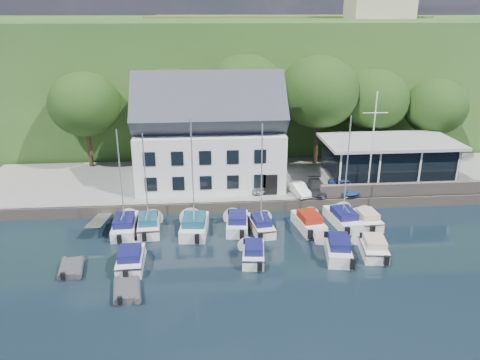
{
  "coord_description": "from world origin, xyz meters",
  "views": [
    {
      "loc": [
        -7.69,
        -27.9,
        17.35
      ],
      "look_at": [
        -4.63,
        9.0,
        3.85
      ],
      "focal_mm": 35.0,
      "sensor_mm": 36.0,
      "label": 1
    }
  ],
  "objects_px": {
    "boat_r1_7": "(366,218)",
    "boat_r2_0": "(131,257)",
    "car_blue": "(344,186)",
    "boat_r1_3": "(237,221)",
    "club_pavilion": "(387,159)",
    "boat_r1_6": "(346,177)",
    "car_silver": "(253,184)",
    "car_white": "(299,189)",
    "boat_r1_0": "(121,182)",
    "harbor_building": "(210,140)",
    "boat_r1_5": "(309,220)",
    "flagpole": "(372,144)",
    "dinghy_1": "(127,289)",
    "boat_r1_4": "(261,184)",
    "boat_r2_3": "(338,246)",
    "boat_r2_2": "(253,251)",
    "boat_r1_2": "(193,178)",
    "boat_r2_4": "(373,245)",
    "car_dgrey": "(317,187)",
    "boat_r1_1": "(145,178)",
    "dinghy_0": "(71,267)"
  },
  "relations": [
    {
      "from": "boat_r2_0",
      "to": "boat_r2_2",
      "type": "relative_size",
      "value": 1.07
    },
    {
      "from": "flagpole",
      "to": "boat_r2_0",
      "type": "relative_size",
      "value": 1.77
    },
    {
      "from": "boat_r1_1",
      "to": "boat_r2_4",
      "type": "xyz_separation_m",
      "value": [
        17.2,
        -5.25,
        -3.97
      ]
    },
    {
      "from": "boat_r2_4",
      "to": "car_blue",
      "type": "bearing_deg",
      "value": 93.63
    },
    {
      "from": "dinghy_1",
      "to": "boat_r1_6",
      "type": "bearing_deg",
      "value": 19.56
    },
    {
      "from": "harbor_building",
      "to": "boat_r1_5",
      "type": "bearing_deg",
      "value": -49.75
    },
    {
      "from": "boat_r2_2",
      "to": "boat_r1_1",
      "type": "bearing_deg",
      "value": 153.11
    },
    {
      "from": "flagpole",
      "to": "dinghy_1",
      "type": "bearing_deg",
      "value": -146.32
    },
    {
      "from": "boat_r2_2",
      "to": "boat_r1_5",
      "type": "bearing_deg",
      "value": 49.38
    },
    {
      "from": "boat_r1_4",
      "to": "dinghy_1",
      "type": "bearing_deg",
      "value": -147.31
    },
    {
      "from": "boat_r1_7",
      "to": "harbor_building",
      "type": "bearing_deg",
      "value": 141.06
    },
    {
      "from": "boat_r1_6",
      "to": "boat_r2_0",
      "type": "height_order",
      "value": "boat_r1_6"
    },
    {
      "from": "car_dgrey",
      "to": "boat_r2_4",
      "type": "xyz_separation_m",
      "value": [
        1.92,
        -10.17,
        -0.83
      ]
    },
    {
      "from": "boat_r1_0",
      "to": "boat_r2_4",
      "type": "height_order",
      "value": "boat_r1_0"
    },
    {
      "from": "dinghy_1",
      "to": "club_pavilion",
      "type": "bearing_deg",
      "value": 27.21
    },
    {
      "from": "boat_r1_1",
      "to": "boat_r1_6",
      "type": "relative_size",
      "value": 1.08
    },
    {
      "from": "boat_r1_3",
      "to": "boat_r2_4",
      "type": "xyz_separation_m",
      "value": [
        9.87,
        -5.0,
        -0.05
      ]
    },
    {
      "from": "harbor_building",
      "to": "boat_r2_4",
      "type": "height_order",
      "value": "harbor_building"
    },
    {
      "from": "car_blue",
      "to": "flagpole",
      "type": "bearing_deg",
      "value": -16.03
    },
    {
      "from": "boat_r1_0",
      "to": "boat_r1_4",
      "type": "xyz_separation_m",
      "value": [
        11.24,
        -0.76,
        -0.23
      ]
    },
    {
      "from": "boat_r2_3",
      "to": "boat_r1_5",
      "type": "bearing_deg",
      "value": 113.72
    },
    {
      "from": "boat_r1_6",
      "to": "boat_r1_5",
      "type": "bearing_deg",
      "value": -175.03
    },
    {
      "from": "car_dgrey",
      "to": "boat_r1_1",
      "type": "bearing_deg",
      "value": -156.39
    },
    {
      "from": "boat_r1_7",
      "to": "boat_r2_0",
      "type": "relative_size",
      "value": 0.94
    },
    {
      "from": "dinghy_0",
      "to": "dinghy_1",
      "type": "bearing_deg",
      "value": -44.6
    },
    {
      "from": "boat_r1_7",
      "to": "boat_r2_0",
      "type": "distance_m",
      "value": 19.86
    },
    {
      "from": "boat_r2_0",
      "to": "dinghy_0",
      "type": "xyz_separation_m",
      "value": [
        -4.12,
        -0.28,
        -0.42
      ]
    },
    {
      "from": "car_white",
      "to": "boat_r1_2",
      "type": "relative_size",
      "value": 0.34
    },
    {
      "from": "club_pavilion",
      "to": "boat_r1_1",
      "type": "relative_size",
      "value": 1.41
    },
    {
      "from": "car_blue",
      "to": "boat_r1_3",
      "type": "relative_size",
      "value": 0.62
    },
    {
      "from": "boat_r2_2",
      "to": "flagpole",
      "type": "bearing_deg",
      "value": 46.61
    },
    {
      "from": "car_white",
      "to": "boat_r1_0",
      "type": "bearing_deg",
      "value": -177.38
    },
    {
      "from": "boat_r1_4",
      "to": "boat_r1_3",
      "type": "bearing_deg",
      "value": 160.22
    },
    {
      "from": "boat_r1_0",
      "to": "boat_r1_6",
      "type": "relative_size",
      "value": 1.02
    },
    {
      "from": "car_white",
      "to": "boat_r1_0",
      "type": "relative_size",
      "value": 0.37
    },
    {
      "from": "club_pavilion",
      "to": "boat_r1_6",
      "type": "distance_m",
      "value": 10.78
    },
    {
      "from": "boat_r1_3",
      "to": "car_blue",
      "type": "bearing_deg",
      "value": 31.45
    },
    {
      "from": "car_white",
      "to": "boat_r2_4",
      "type": "height_order",
      "value": "car_white"
    },
    {
      "from": "car_silver",
      "to": "car_blue",
      "type": "bearing_deg",
      "value": -27.39
    },
    {
      "from": "boat_r1_4",
      "to": "boat_r2_0",
      "type": "height_order",
      "value": "boat_r1_4"
    },
    {
      "from": "harbor_building",
      "to": "dinghy_0",
      "type": "distance_m",
      "value": 18.61
    },
    {
      "from": "boat_r1_4",
      "to": "dinghy_0",
      "type": "xyz_separation_m",
      "value": [
        -14.11,
        -5.34,
        -3.85
      ]
    },
    {
      "from": "boat_r2_2",
      "to": "boat_r1_2",
      "type": "bearing_deg",
      "value": 138.44
    },
    {
      "from": "car_silver",
      "to": "boat_r1_7",
      "type": "xyz_separation_m",
      "value": [
        9.04,
        -6.51,
        -0.94
      ]
    },
    {
      "from": "boat_r2_0",
      "to": "boat_r2_2",
      "type": "height_order",
      "value": "boat_r2_0"
    },
    {
      "from": "flagpole",
      "to": "dinghy_1",
      "type": "distance_m",
      "value": 25.45
    },
    {
      "from": "boat_r2_2",
      "to": "dinghy_1",
      "type": "height_order",
      "value": "boat_r2_2"
    },
    {
      "from": "boat_r1_6",
      "to": "boat_r2_4",
      "type": "bearing_deg",
      "value": -89.92
    },
    {
      "from": "car_white",
      "to": "boat_r1_6",
      "type": "relative_size",
      "value": 0.38
    },
    {
      "from": "flagpole",
      "to": "boat_r1_0",
      "type": "distance_m",
      "value": 22.63
    }
  ]
}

